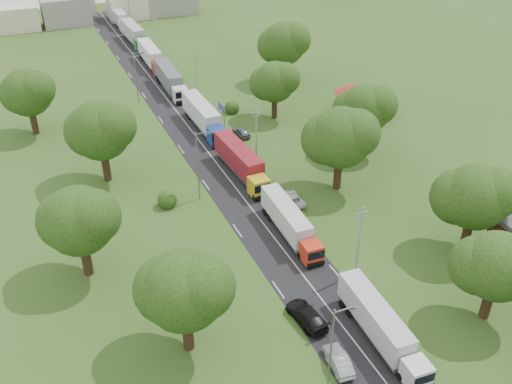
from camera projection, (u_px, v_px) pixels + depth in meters
ground at (284, 251)px, 67.78m from camera, size 260.00×260.00×0.00m
road at (225, 174)px, 83.37m from camera, size 8.00×200.00×0.04m
info_sign at (221, 111)px, 95.23m from camera, size 0.12×3.10×4.10m
pole_1 at (359, 240)px, 61.71m from camera, size 1.60×0.24×9.00m
pole_2 at (256, 135)px, 83.53m from camera, size 1.60×0.24×9.00m
pole_3 at (196, 74)px, 105.36m from camera, size 1.60×0.24×9.00m
pole_4 at (157, 34)px, 127.19m from camera, size 1.60×0.24×9.00m
pole_5 at (129, 5)px, 149.02m from camera, size 1.60×0.24×9.00m
lamp_0 at (333, 349)px, 47.45m from camera, size 2.03×0.22×10.00m
lamp_1 at (199, 163)px, 74.74m from camera, size 2.03×0.22×10.00m
lamp_2 at (137, 76)px, 102.02m from camera, size 2.03×0.22×10.00m
tree_2 at (496, 265)px, 55.10m from camera, size 8.00×8.00×10.10m
tree_3 at (474, 196)px, 64.60m from camera, size 8.80×8.80×11.07m
tree_4 at (340, 137)px, 75.95m from camera, size 9.60×9.60×12.05m
tree_5 at (364, 109)px, 85.54m from camera, size 8.80×8.80×11.07m
tree_6 at (274, 82)px, 96.75m from camera, size 8.00×8.00×10.10m
tree_7 at (284, 43)px, 110.84m from camera, size 9.60×9.60×12.05m
tree_10 at (184, 289)px, 51.23m from camera, size 8.80×8.80×11.07m
tree_11 at (78, 220)px, 60.56m from camera, size 8.80×8.80×11.07m
tree_12 at (100, 130)px, 77.85m from camera, size 9.60×9.60×12.05m
tree_13 at (27, 92)px, 91.07m from camera, size 8.80×8.80×11.07m
house_cream at (365, 95)px, 99.37m from camera, size 10.08×10.08×5.80m
distant_town at (107, 7)px, 151.92m from camera, size 52.00×8.00×8.00m
truck_0 at (380, 325)px, 54.70m from camera, size 2.90×13.57×3.75m
truck_1 at (289, 222)px, 69.42m from camera, size 2.71×13.53×3.74m
truck_2 at (241, 162)px, 81.93m from camera, size 3.14×14.92×4.12m
truck_3 at (203, 116)px, 95.13m from camera, size 2.75×15.47×4.29m
truck_4 at (170, 79)px, 109.69m from camera, size 3.00×15.42×4.27m
truck_5 at (151, 56)px, 121.76m from camera, size 2.74×15.01×4.16m
truck_6 at (134, 34)px, 135.10m from camera, size 3.12×15.77×4.36m
truck_7 at (119, 18)px, 147.93m from camera, size 2.59×14.25×3.95m
car_lane_mid at (338, 360)px, 52.59m from camera, size 2.04×4.53×1.44m
car_lane_rear at (307, 315)px, 57.45m from camera, size 2.86×5.79×1.62m
car_verge_near at (292, 199)px, 76.34m from camera, size 2.38×4.95×1.36m
car_verge_far at (241, 132)px, 93.57m from camera, size 2.07×4.24×1.39m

